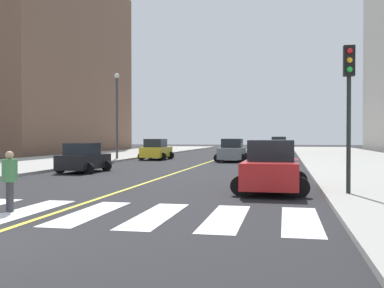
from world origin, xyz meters
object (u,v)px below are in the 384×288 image
(car_red_third, at_px, (271,168))
(car_green_fifth, at_px, (279,148))
(car_black_second, at_px, (84,159))
(traffic_light_near_corner, at_px, (349,90))
(street_lamp, at_px, (117,108))
(car_silver_nearest, at_px, (279,145))
(car_gray_fourth, at_px, (232,151))
(car_yellow_sixth, at_px, (156,150))
(pedestrian_crossing, at_px, (10,178))

(car_red_third, distance_m, car_green_fifth, 33.88)
(car_black_second, bearing_deg, car_green_fifth, 70.66)
(traffic_light_near_corner, height_order, street_lamp, street_lamp)
(car_silver_nearest, distance_m, traffic_light_near_corner, 41.78)
(car_silver_nearest, distance_m, car_green_fifth, 6.59)
(street_lamp, bearing_deg, car_red_third, -56.22)
(car_red_third, relative_size, car_gray_fourth, 1.03)
(street_lamp, bearing_deg, car_silver_nearest, 56.17)
(car_red_third, bearing_deg, traffic_light_near_corner, 156.58)
(traffic_light_near_corner, bearing_deg, car_yellow_sixth, -60.38)
(car_gray_fourth, distance_m, pedestrian_crossing, 26.18)
(car_red_third, relative_size, car_yellow_sixth, 1.03)
(traffic_light_near_corner, distance_m, pedestrian_crossing, 10.74)
(car_green_fifth, bearing_deg, car_yellow_sixth, 48.93)
(car_silver_nearest, bearing_deg, car_gray_fourth, 80.06)
(car_silver_nearest, xyz_separation_m, car_red_third, (0.25, -40.47, -0.06))
(car_black_second, distance_m, pedestrian_crossing, 13.72)
(car_gray_fourth, bearing_deg, car_red_third, 100.64)
(car_gray_fourth, bearing_deg, car_yellow_sixth, -14.60)
(car_red_third, bearing_deg, street_lamp, -55.34)
(pedestrian_crossing, bearing_deg, street_lamp, -22.27)
(car_yellow_sixth, bearing_deg, street_lamp, -152.38)
(pedestrian_crossing, relative_size, street_lamp, 0.22)
(car_silver_nearest, xyz_separation_m, street_lamp, (-13.42, -20.03, 3.53))
(car_green_fifth, xyz_separation_m, pedestrian_crossing, (-6.61, -39.72, 0.09))
(car_red_third, distance_m, street_lamp, 24.85)
(car_gray_fourth, relative_size, car_yellow_sixth, 1.01)
(car_red_third, relative_size, car_green_fifth, 1.10)
(pedestrian_crossing, height_order, street_lamp, street_lamp)
(car_red_third, relative_size, street_lamp, 0.58)
(car_yellow_sixth, distance_m, street_lamp, 4.98)
(car_black_second, relative_size, car_red_third, 0.89)
(car_black_second, xyz_separation_m, street_lamp, (-2.98, 13.14, 3.70))
(car_silver_nearest, bearing_deg, car_yellow_sixth, 60.50)
(car_black_second, relative_size, street_lamp, 0.52)
(car_black_second, bearing_deg, pedestrian_crossing, -71.02)
(car_gray_fourth, distance_m, car_yellow_sixth, 7.13)
(pedestrian_crossing, bearing_deg, car_gray_fourth, -43.66)
(car_silver_nearest, xyz_separation_m, pedestrian_crossing, (-6.50, -46.31, -0.05))
(car_yellow_sixth, relative_size, pedestrian_crossing, 2.53)
(car_red_third, bearing_deg, car_gray_fourth, -78.65)
(car_gray_fourth, bearing_deg, pedestrian_crossing, 83.53)
(car_red_third, bearing_deg, pedestrian_crossing, 41.76)
(car_silver_nearest, bearing_deg, car_red_third, 90.12)
(car_gray_fourth, distance_m, street_lamp, 10.58)
(car_silver_nearest, height_order, car_yellow_sixth, car_silver_nearest)
(car_silver_nearest, xyz_separation_m, traffic_light_near_corner, (2.78, -41.61, 2.61))
(car_black_second, height_order, traffic_light_near_corner, traffic_light_near_corner)
(car_silver_nearest, distance_m, car_yellow_sixth, 21.20)
(car_silver_nearest, relative_size, car_red_third, 1.07)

